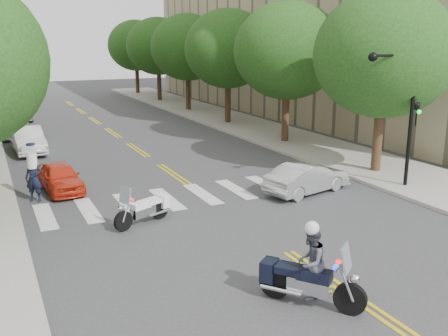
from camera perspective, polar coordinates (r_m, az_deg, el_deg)
ground at (r=15.30m, az=7.34°, el=-9.56°), size 140.00×140.00×0.00m
sidewalk_right at (r=38.30m, az=1.37°, el=5.25°), size 5.00×60.00×0.15m
tree_r_0 at (r=24.20m, az=17.83°, el=12.26°), size 6.40×6.40×8.45m
tree_r_1 at (r=30.53m, az=7.27°, el=13.13°), size 6.40×6.40×8.45m
tree_r_2 at (r=37.50m, az=0.44°, el=13.47°), size 6.40×6.40×8.45m
tree_r_3 at (r=44.82m, az=-4.21°, el=13.59°), size 6.40×6.40×8.45m
tree_r_4 at (r=52.33m, az=-7.55°, el=13.62°), size 6.40×6.40×8.45m
tree_r_5 at (r=59.97m, az=-10.04°, el=13.62°), size 6.40×6.40×8.45m
traffic_signal_pole at (r=21.79m, az=19.89°, el=7.08°), size 2.82×0.42×6.00m
motorcycle_police at (r=12.21m, az=9.53°, el=-11.20°), size 1.84×2.23×2.13m
motorcycle_parked at (r=17.54m, az=-8.85°, el=-4.60°), size 2.20×1.19×1.50m
officer_standing at (r=20.86m, az=-20.92°, el=-1.11°), size 0.82×0.77×1.88m
convertible at (r=20.96m, az=9.49°, el=-1.11°), size 4.12×2.21×1.29m
parked_car_a at (r=22.01m, az=-18.24°, el=-1.01°), size 1.73×3.64×1.20m
parked_car_b at (r=30.21m, az=-21.48°, el=2.99°), size 1.68×4.41×1.44m
parked_car_c at (r=35.60m, az=-23.17°, el=4.36°), size 2.59×5.00×1.35m
parked_car_d at (r=39.21m, az=-23.33°, el=5.26°), size 2.30×5.14×1.46m
parked_car_e at (r=42.92m, az=-22.28°, el=6.08°), size 1.85×4.42×1.49m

